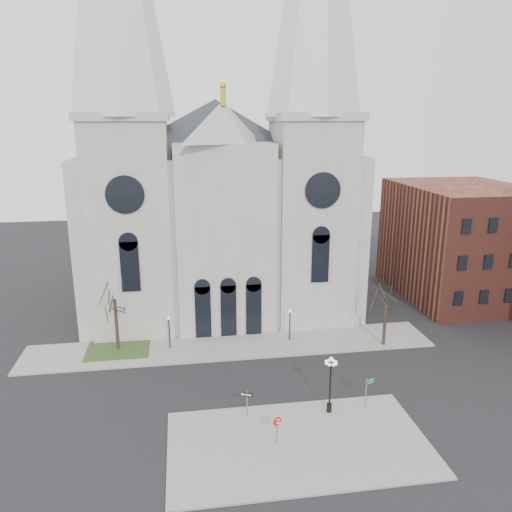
{
  "coord_description": "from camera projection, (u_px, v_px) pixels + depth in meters",
  "views": [
    {
      "loc": [
        -4.45,
        -34.07,
        21.8
      ],
      "look_at": [
        2.01,
        8.0,
        10.07
      ],
      "focal_mm": 35.0,
      "sensor_mm": 36.0,
      "label": 1
    }
  ],
  "objects": [
    {
      "name": "sidewalk_near",
      "position": [
        299.0,
        443.0,
        34.57
      ],
      "size": [
        18.0,
        10.0,
        0.14
      ],
      "primitive_type": "cube",
      "color": "gray",
      "rests_on": "ground"
    },
    {
      "name": "ped_lamp_right",
      "position": [
        290.0,
        319.0,
        50.13
      ],
      "size": [
        0.32,
        0.32,
        3.26
      ],
      "color": "black",
      "rests_on": "sidewalk_far"
    },
    {
      "name": "ped_lamp_left",
      "position": [
        169.0,
        327.0,
        48.37
      ],
      "size": [
        0.32,
        0.32,
        3.26
      ],
      "color": "black",
      "rests_on": "sidewalk_far"
    },
    {
      "name": "street_name_sign",
      "position": [
        367.0,
        390.0,
        38.53
      ],
      "size": [
        0.74,
        0.31,
        2.41
      ],
      "rotation": [
        0.0,
        0.0,
        0.35
      ],
      "color": "slate",
      "rests_on": "sidewalk_near"
    },
    {
      "name": "sidewalk_far",
      "position": [
        231.0,
        346.0,
        49.37
      ],
      "size": [
        40.0,
        6.0,
        0.14
      ],
      "primitive_type": "cube",
      "color": "gray",
      "rests_on": "ground"
    },
    {
      "name": "ground",
      "position": [
        246.0,
        408.0,
        38.91
      ],
      "size": [
        160.0,
        160.0,
        0.0
      ],
      "primitive_type": "plane",
      "color": "black",
      "rests_on": "ground"
    },
    {
      "name": "globe_lamp",
      "position": [
        330.0,
        378.0,
        37.44
      ],
      "size": [
        1.12,
        1.12,
        4.59
      ],
      "rotation": [
        0.0,
        0.0,
        0.15
      ],
      "color": "black",
      "rests_on": "sidewalk_near"
    },
    {
      "name": "cathedral",
      "position": [
        218.0,
        150.0,
        55.78
      ],
      "size": [
        33.0,
        26.66,
        54.0
      ],
      "color": "#A39F98",
      "rests_on": "ground"
    },
    {
      "name": "bg_building_brick",
      "position": [
        460.0,
        241.0,
        62.4
      ],
      "size": [
        14.0,
        18.0,
        14.0
      ],
      "primitive_type": "cube",
      "color": "brown",
      "rests_on": "ground"
    },
    {
      "name": "grass_patch",
      "position": [
        118.0,
        349.0,
        48.71
      ],
      "size": [
        6.0,
        5.0,
        0.18
      ],
      "primitive_type": "cube",
      "color": "#33491F",
      "rests_on": "ground"
    },
    {
      "name": "tree_right",
      "position": [
        386.0,
        303.0,
        48.49
      ],
      "size": [
        3.2,
        3.2,
        6.0
      ],
      "color": "black",
      "rests_on": "ground"
    },
    {
      "name": "stop_sign",
      "position": [
        277.0,
        424.0,
        33.97
      ],
      "size": [
        0.8,
        0.08,
        2.21
      ],
      "rotation": [
        0.0,
        0.0,
        -0.06
      ],
      "color": "slate",
      "rests_on": "sidewalk_near"
    },
    {
      "name": "one_way_sign",
      "position": [
        247.0,
        399.0,
        37.32
      ],
      "size": [
        0.84,
        0.39,
        2.04
      ],
      "rotation": [
        0.0,
        0.0,
        -0.41
      ],
      "color": "slate",
      "rests_on": "sidewalk_near"
    },
    {
      "name": "tree_left",
      "position": [
        114.0,
        296.0,
        47.25
      ],
      "size": [
        3.2,
        3.2,
        7.5
      ],
      "color": "black",
      "rests_on": "ground"
    }
  ]
}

